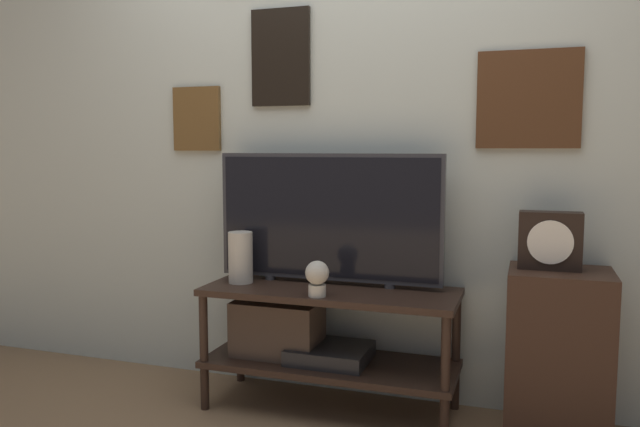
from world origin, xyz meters
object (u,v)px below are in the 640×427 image
at_px(vase_tall_ceramic, 241,257).
at_px(mantel_clock, 550,241).
at_px(television, 328,217).
at_px(decorative_bust, 317,277).
at_px(vase_slim_bronze, 266,258).

distance_m(vase_tall_ceramic, mantel_clock, 1.38).
bearing_deg(television, decorative_bust, -82.59).
bearing_deg(television, vase_tall_ceramic, -164.91).
xyz_separation_m(vase_tall_ceramic, vase_slim_bronze, (0.05, 0.19, -0.03)).
relative_size(vase_tall_ceramic, decorative_bust, 1.56).
relative_size(television, mantel_clock, 4.32).
bearing_deg(decorative_bust, vase_slim_bronze, 139.06).
relative_size(decorative_bust, mantel_clock, 0.62).
bearing_deg(vase_slim_bronze, vase_tall_ceramic, -103.87).
relative_size(vase_slim_bronze, decorative_bust, 1.12).
relative_size(television, decorative_bust, 6.92).
xyz_separation_m(television, decorative_bust, (0.03, -0.25, -0.23)).
bearing_deg(decorative_bust, vase_tall_ceramic, 161.46).
distance_m(television, vase_slim_bronze, 0.43).
bearing_deg(mantel_clock, vase_slim_bronze, 175.08).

